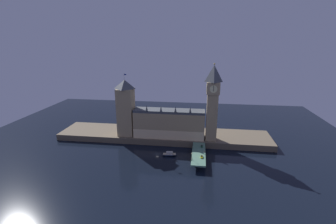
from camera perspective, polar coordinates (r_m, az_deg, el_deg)
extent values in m
plane|color=black|center=(226.54, -2.54, -9.81)|extent=(400.00, 400.00, 0.00)
cube|color=brown|center=(260.51, -1.02, -5.49)|extent=(220.00, 42.00, 6.12)
cube|color=tan|center=(244.68, 0.27, -2.94)|extent=(70.23, 16.97, 25.92)
cube|color=beige|center=(239.57, 0.00, -5.48)|extent=(70.23, 0.20, 9.33)
cube|color=#42474C|center=(240.43, 0.28, 0.25)|extent=(70.23, 15.61, 2.40)
cone|color=#42474C|center=(236.10, -5.03, 0.91)|extent=(2.40, 2.40, 5.70)
cone|color=#42474C|center=(233.46, -1.66, 0.79)|extent=(2.40, 2.40, 5.70)
cone|color=#42474C|center=(231.65, 1.77, 0.67)|extent=(2.40, 2.40, 5.70)
cone|color=#42474C|center=(230.68, 5.24, 0.54)|extent=(2.40, 2.40, 5.70)
cube|color=tan|center=(237.68, 10.21, -1.24)|extent=(10.14, 10.14, 46.02)
cube|color=tan|center=(230.88, 10.56, 5.57)|extent=(11.96, 11.96, 11.30)
cylinder|color=beige|center=(224.89, 10.63, 5.29)|extent=(6.95, 0.25, 6.95)
cylinder|color=beige|center=(236.89, 10.50, 5.84)|extent=(6.95, 0.25, 6.95)
cylinder|color=beige|center=(231.27, 12.08, 5.50)|extent=(0.25, 6.95, 6.95)
cylinder|color=beige|center=(230.66, 9.04, 5.63)|extent=(0.25, 6.95, 6.95)
cube|color=black|center=(224.61, 10.64, 5.41)|extent=(0.36, 0.10, 5.21)
pyramid|color=#42474C|center=(228.87, 10.74, 8.88)|extent=(11.96, 11.96, 15.58)
sphere|color=gold|center=(227.98, 10.85, 11.02)|extent=(1.60, 1.60, 1.60)
cube|color=tan|center=(251.01, -9.82, -0.02)|extent=(15.63, 15.63, 48.26)
pyramid|color=#42474C|center=(244.72, -10.14, 6.43)|extent=(15.94, 15.94, 8.93)
cylinder|color=#99999E|center=(243.60, -10.23, 8.16)|extent=(0.24, 0.24, 6.00)
cube|color=navy|center=(243.00, -10.00, 8.65)|extent=(2.00, 0.08, 1.20)
cube|color=#4C7560|center=(216.66, 7.20, -9.65)|extent=(11.73, 46.00, 1.40)
cube|color=brown|center=(207.72, 7.12, -11.77)|extent=(9.97, 3.20, 4.55)
cube|color=brown|center=(217.96, 7.17, -10.36)|extent=(9.97, 3.20, 4.55)
cube|color=brown|center=(228.32, 7.21, -9.08)|extent=(9.97, 3.20, 4.55)
cube|color=yellow|center=(208.62, 7.90, -10.35)|extent=(1.77, 4.56, 0.85)
cube|color=black|center=(208.34, 7.90, -10.19)|extent=(1.45, 2.05, 0.45)
cylinder|color=black|center=(207.50, 8.13, -10.60)|extent=(0.22, 0.64, 0.64)
cylinder|color=black|center=(207.48, 7.66, -10.58)|extent=(0.22, 0.64, 0.64)
cylinder|color=black|center=(210.03, 8.13, -10.25)|extent=(0.22, 0.64, 0.64)
cylinder|color=black|center=(210.01, 7.66, -10.24)|extent=(0.22, 0.64, 0.64)
cube|color=#235633|center=(227.95, 7.91, -7.95)|extent=(1.72, 3.87, 0.95)
cube|color=black|center=(227.67, 7.92, -7.79)|extent=(1.41, 1.74, 0.45)
cylinder|color=black|center=(227.00, 8.12, -8.16)|extent=(0.22, 0.64, 0.64)
cylinder|color=black|center=(226.98, 7.70, -8.14)|extent=(0.22, 0.64, 0.64)
cylinder|color=black|center=(229.20, 8.12, -7.91)|extent=(0.22, 0.64, 0.64)
cylinder|color=black|center=(229.17, 7.70, -7.90)|extent=(0.22, 0.64, 0.64)
cylinder|color=black|center=(204.29, 5.68, -10.93)|extent=(0.28, 0.28, 0.84)
cylinder|color=maroon|center=(203.94, 5.68, -10.73)|extent=(0.38, 0.38, 0.70)
sphere|color=tan|center=(203.73, 5.69, -10.62)|extent=(0.23, 0.23, 0.23)
cylinder|color=black|center=(217.43, 8.59, -9.30)|extent=(0.28, 0.28, 0.75)
cylinder|color=maroon|center=(217.14, 8.60, -9.14)|extent=(0.38, 0.38, 0.63)
sphere|color=tan|center=(216.96, 8.60, -9.04)|extent=(0.20, 0.20, 0.20)
cylinder|color=black|center=(223.84, 5.90, -8.41)|extent=(0.28, 0.28, 0.84)
cylinder|color=#47384C|center=(223.53, 5.91, -8.23)|extent=(0.38, 0.38, 0.70)
sphere|color=tan|center=(223.33, 5.91, -8.12)|extent=(0.23, 0.23, 0.23)
cylinder|color=#2D3333|center=(203.12, 5.55, -11.15)|extent=(0.56, 0.56, 0.50)
cylinder|color=#2D3333|center=(201.80, 5.57, -10.41)|extent=(0.18, 0.18, 5.33)
sphere|color=#F9E5A3|center=(200.39, 5.59, -9.59)|extent=(0.60, 0.60, 0.60)
sphere|color=#F9E5A3|center=(200.55, 5.46, -9.67)|extent=(0.44, 0.44, 0.44)
sphere|color=#F9E5A3|center=(200.53, 5.72, -9.68)|extent=(0.44, 0.44, 0.44)
cylinder|color=#2D3333|center=(229.69, 5.86, -7.80)|extent=(0.56, 0.56, 0.50)
cylinder|color=#2D3333|center=(228.65, 5.88, -7.20)|extent=(0.18, 0.18, 4.69)
sphere|color=#F9E5A3|center=(227.52, 5.90, -6.53)|extent=(0.60, 0.60, 0.60)
sphere|color=#F9E5A3|center=(227.67, 5.78, -6.61)|extent=(0.44, 0.44, 0.44)
sphere|color=#F9E5A3|center=(227.65, 6.01, -6.62)|extent=(0.44, 0.44, 0.44)
ellipsoid|color=#1E2842|center=(222.57, 0.34, -10.00)|extent=(13.44, 6.13, 1.98)
cube|color=tan|center=(222.17, 0.34, -9.79)|extent=(11.78, 5.03, 0.24)
cube|color=#B7B2A8|center=(221.69, 0.34, -9.54)|extent=(6.14, 3.52, 1.98)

